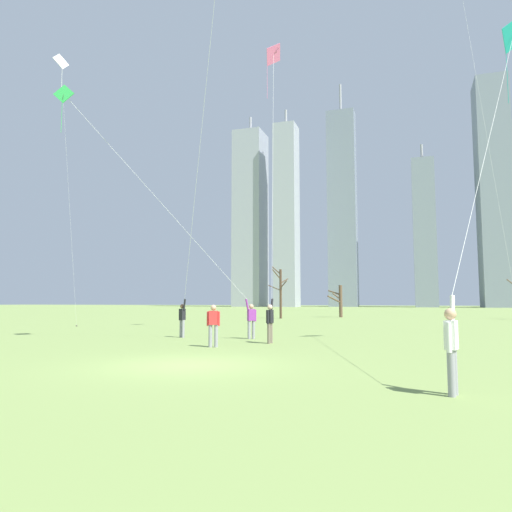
% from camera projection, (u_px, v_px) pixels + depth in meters
% --- Properties ---
extents(ground_plane, '(400.00, 400.00, 0.00)m').
position_uv_depth(ground_plane, '(188.00, 365.00, 13.12)').
color(ground_plane, '#7A934C').
extents(kite_flyer_midfield_left_red, '(5.48, 7.19, 20.09)m').
position_uv_depth(kite_flyer_midfield_left_red, '(190.00, 239.00, 22.04)').
color(kite_flyer_midfield_left_red, gray).
rests_on(kite_flyer_midfield_left_red, ground).
extents(kite_flyer_midfield_center_teal, '(4.13, 11.49, 13.13)m').
position_uv_depth(kite_flyer_midfield_center_teal, '(478.00, 210.00, 11.60)').
color(kite_flyer_midfield_center_teal, gray).
rests_on(kite_flyer_midfield_center_teal, ground).
extents(kite_flyer_foreground_left_pink, '(2.47, 8.57, 17.56)m').
position_uv_depth(kite_flyer_foreground_left_pink, '(271.00, 226.00, 22.48)').
color(kite_flyer_foreground_left_pink, '#726656').
rests_on(kite_flyer_foreground_left_pink, ground).
extents(kite_flyer_midfield_right_green, '(8.67, 4.24, 11.90)m').
position_uv_depth(kite_flyer_midfield_right_green, '(223.00, 285.00, 22.28)').
color(kite_flyer_midfield_right_green, gray).
rests_on(kite_flyer_midfield_right_green, ground).
extents(bystander_far_off_by_trees, '(0.49, 0.30, 1.62)m').
position_uv_depth(bystander_far_off_by_trees, '(213.00, 323.00, 18.30)').
color(bystander_far_off_by_trees, gray).
rests_on(bystander_far_off_by_trees, ground).
extents(distant_kite_high_overhead_white, '(0.63, 2.79, 18.99)m').
position_uv_depth(distant_kite_high_overhead_white, '(62.00, 81.00, 33.16)').
color(distant_kite_high_overhead_white, white).
rests_on(distant_kite_high_overhead_white, ground).
extents(bare_tree_left_of_center, '(1.73, 2.43, 3.55)m').
position_uv_depth(bare_tree_left_of_center, '(339.00, 300.00, 52.89)').
color(bare_tree_left_of_center, brown).
rests_on(bare_tree_left_of_center, ground).
extents(bare_tree_rightmost, '(2.17, 2.62, 5.40)m').
position_uv_depth(bare_tree_rightmost, '(280.00, 291.00, 49.14)').
color(bare_tree_rightmost, '#4C3828').
rests_on(bare_tree_rightmost, ground).
extents(skyline_mid_tower_right, '(9.89, 11.19, 66.94)m').
position_uv_depth(skyline_mid_tower_right, '(250.00, 219.00, 165.57)').
color(skyline_mid_tower_right, '#9EA3AD').
rests_on(skyline_mid_tower_right, ground).
extents(skyline_mid_tower_left, '(8.96, 11.76, 67.75)m').
position_uv_depth(skyline_mid_tower_left, '(494.00, 192.00, 140.05)').
color(skyline_mid_tower_left, gray).
rests_on(skyline_mid_tower_left, ground).
extents(skyline_squat_block, '(6.63, 11.27, 51.26)m').
position_uv_depth(skyline_squat_block, '(424.00, 233.00, 148.04)').
color(skyline_squat_block, gray).
rests_on(skyline_squat_block, ground).
extents(skyline_slender_spire, '(9.34, 6.15, 76.39)m').
position_uv_depth(skyline_slender_spire, '(342.00, 208.00, 160.23)').
color(skyline_slender_spire, gray).
rests_on(skyline_slender_spire, ground).
extents(skyline_wide_slab, '(7.20, 7.83, 65.84)m').
position_uv_depth(skyline_wide_slab, '(286.00, 215.00, 156.43)').
color(skyline_wide_slab, '#9EA3AD').
rests_on(skyline_wide_slab, ground).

